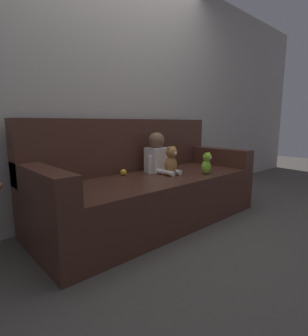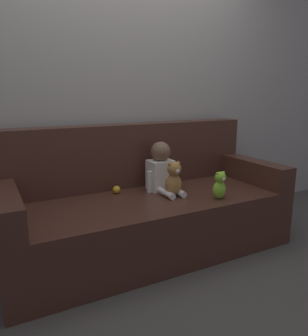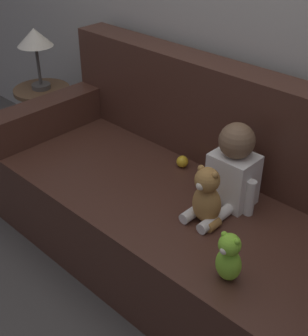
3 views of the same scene
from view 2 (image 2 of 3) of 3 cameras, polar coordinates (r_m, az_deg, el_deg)
name	(u,v)px [view 2 (image 2 of 3)]	position (r m, az deg, el deg)	size (l,w,h in m)	color
ground_plane	(149,249)	(2.67, -0.89, -13.98)	(12.00, 12.00, 0.00)	#4C4742
wall_back	(120,82)	(2.86, -5.93, 14.71)	(8.00, 0.05, 2.60)	#ADA89E
couch	(145,208)	(2.60, -1.56, -6.99)	(2.15, 0.88, 0.96)	#47281E
person_baby	(161,170)	(2.61, 1.30, -0.27)	(0.27, 0.36, 0.39)	white
teddy_bear_brown	(174,180)	(2.47, 3.46, -2.12)	(0.16, 0.12, 0.27)	#AD7A3D
plush_toy_side	(220,185)	(2.47, 11.36, -2.97)	(0.10, 0.10, 0.21)	#8CD133
toy_ball	(116,190)	(2.58, -6.56, -3.76)	(0.06, 0.06, 0.06)	gold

